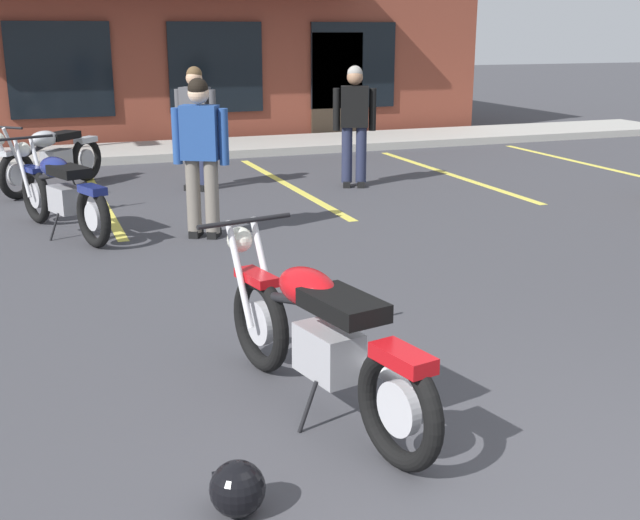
# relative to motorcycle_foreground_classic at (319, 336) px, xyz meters

# --- Properties ---
(ground_plane) EXTENTS (80.00, 80.00, 0.00)m
(ground_plane) POSITION_rel_motorcycle_foreground_classic_xyz_m (0.75, 2.02, -0.46)
(ground_plane) COLOR #3D3D42
(sidewalk_kerb) EXTENTS (22.00, 1.80, 0.14)m
(sidewalk_kerb) POSITION_rel_motorcycle_foreground_classic_xyz_m (0.75, 10.35, -0.39)
(sidewalk_kerb) COLOR #A8A59E
(sidewalk_kerb) RESTS_ON ground_plane
(brick_storefront_building) EXTENTS (14.31, 6.71, 3.89)m
(brick_storefront_building) POSITION_rel_motorcycle_foreground_classic_xyz_m (0.75, 14.41, 1.48)
(brick_storefront_building) COLOR brown
(brick_storefront_building) RESTS_ON ground_plane
(painted_stall_lines) EXTENTS (13.24, 4.80, 0.01)m
(painted_stall_lines) POSITION_rel_motorcycle_foreground_classic_xyz_m (0.75, 6.75, -0.46)
(painted_stall_lines) COLOR #DBCC4C
(painted_stall_lines) RESTS_ON ground_plane
(motorcycle_foreground_classic) EXTENTS (0.84, 2.09, 0.98)m
(motorcycle_foreground_classic) POSITION_rel_motorcycle_foreground_classic_xyz_m (0.00, 0.00, 0.00)
(motorcycle_foreground_classic) COLOR black
(motorcycle_foreground_classic) RESTS_ON ground_plane
(motorcycle_black_cruiser) EXTENTS (1.05, 2.02, 0.98)m
(motorcycle_black_cruiser) POSITION_rel_motorcycle_foreground_classic_xyz_m (-1.12, 4.92, 0.00)
(motorcycle_black_cruiser) COLOR black
(motorcycle_black_cruiser) RESTS_ON ground_plane
(motorcycle_silver_naked) EXTENTS (1.60, 1.70, 0.98)m
(motorcycle_silver_naked) POSITION_rel_motorcycle_foreground_classic_xyz_m (-1.10, 7.60, 0.00)
(motorcycle_silver_naked) COLOR black
(motorcycle_silver_naked) RESTS_ON ground_plane
(person_in_black_shirt) EXTENTS (0.57, 0.40, 1.68)m
(person_in_black_shirt) POSITION_rel_motorcycle_foreground_classic_xyz_m (0.27, 4.22, 0.49)
(person_in_black_shirt) COLOR black
(person_in_black_shirt) RESTS_ON ground_plane
(person_in_shorts_foreground) EXTENTS (0.54, 0.44, 1.68)m
(person_in_shorts_foreground) POSITION_rel_motorcycle_foreground_classic_xyz_m (0.79, 6.91, 0.49)
(person_in_shorts_foreground) COLOR black
(person_in_shorts_foreground) RESTS_ON ground_plane
(person_by_back_row) EXTENTS (0.59, 0.38, 1.68)m
(person_by_back_row) POSITION_rel_motorcycle_foreground_classic_xyz_m (2.91, 6.37, 0.49)
(person_by_back_row) COLOR black
(person_by_back_row) RESTS_ON ground_plane
(helmet_on_pavement) EXTENTS (0.26, 0.26, 0.26)m
(helmet_on_pavement) POSITION_rel_motorcycle_foreground_classic_xyz_m (-0.71, -0.85, -0.33)
(helmet_on_pavement) COLOR black
(helmet_on_pavement) RESTS_ON ground_plane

